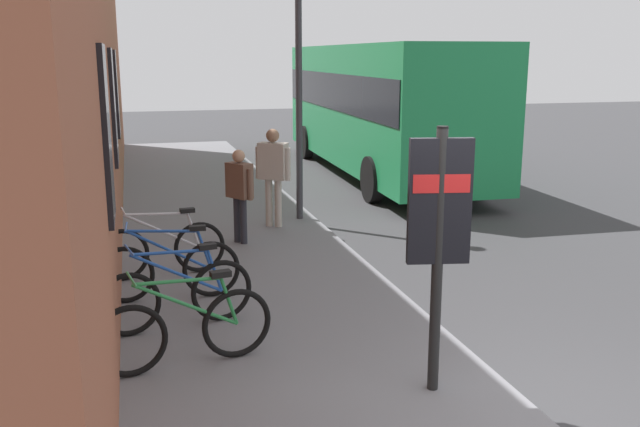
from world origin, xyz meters
name	(u,v)px	position (x,y,z in m)	size (l,w,h in m)	color
ground	(397,242)	(6.00, -1.00, 0.00)	(60.00, 60.00, 0.00)	#38383A
sidewalk_pavement	(220,222)	(8.00, 1.75, 0.06)	(24.00, 3.50, 0.12)	slate
station_facade	(94,32)	(8.99, 3.80, 3.52)	(22.00, 0.65, 7.04)	#9E563D
bicycle_mid_rack	(186,329)	(1.82, 2.86, 0.51)	(0.50, 1.75, 0.97)	black
bicycle_beside_lamp	(177,295)	(2.84, 2.88, 0.51)	(0.52, 1.75, 0.97)	black
bicycle_far_end	(169,270)	(3.81, 2.90, 0.51)	(0.48, 1.77, 0.97)	black
bicycle_leaning_wall	(162,249)	(4.79, 2.94, 0.51)	(0.48, 1.77, 0.97)	black
transit_info_sign	(439,219)	(0.76, 0.73, 1.72)	(0.18, 0.56, 2.40)	black
city_bus	(378,102)	(12.53, -3.00, 1.92)	(10.58, 2.93, 3.35)	#1E8C4C
pedestrian_by_facade	(239,187)	(6.24, 1.64, 1.05)	(0.50, 0.42, 1.52)	#26262D
pedestrian_near_bus	(273,167)	(7.19, 0.89, 1.18)	(0.49, 0.56, 1.74)	#B2A599
street_lamp	(299,60)	(7.67, 0.30, 3.02)	(0.28, 0.28, 4.85)	#333338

